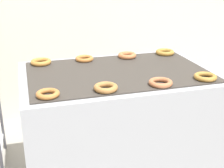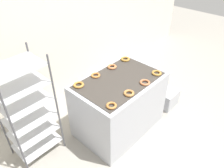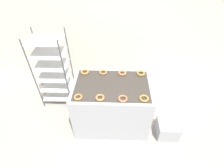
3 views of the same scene
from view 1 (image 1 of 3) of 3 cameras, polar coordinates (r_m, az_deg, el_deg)
The scene contains 9 objects.
fryer_machine at distance 2.37m, azimuth 1.02°, elevation -8.72°, with size 1.34×0.89×0.96m.
donut_near_left at distance 1.79m, azimuth -11.67°, elevation -1.77°, with size 0.13×0.13×0.03m, color #B67135.
donut_near_midleft at distance 1.84m, azimuth -1.16°, elevation -0.65°, with size 0.14×0.14×0.03m, color #AA723B.
donut_near_midright at distance 1.95m, azimuth 8.87°, elevation 0.27°, with size 0.15×0.15×0.03m, color #B26840.
donut_near_right at distance 2.11m, azimuth 16.70°, elevation 1.28°, with size 0.15×0.15×0.03m, color #AC7A34.
donut_far_left at distance 2.39m, azimuth -12.87°, elevation 3.96°, with size 0.15×0.15×0.03m, color #B97D35.
donut_far_midleft at distance 2.43m, azimuth -5.07°, elevation 4.65°, with size 0.14×0.14×0.03m, color #BB7134.
donut_far_midright at distance 2.50m, azimuth 2.79°, elevation 5.27°, with size 0.15×0.15×0.04m, color #BC6D3F.
donut_far_right at distance 2.63m, azimuth 9.67°, elevation 5.76°, with size 0.15×0.15×0.03m, color #AC7B31.
Camera 1 is at (-0.61, -1.28, 1.66)m, focal length 50.00 mm.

